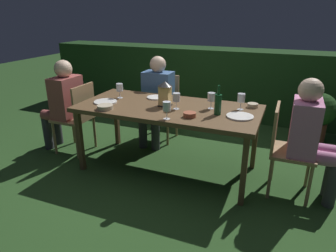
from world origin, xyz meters
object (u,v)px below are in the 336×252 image
at_px(wine_glass_a, 211,98).
at_px(side_table, 221,85).
at_px(dining_table, 168,111).
at_px(wine_glass_d, 120,88).
at_px(person_in_blue, 156,97).
at_px(lantern_centerpiece, 165,92).
at_px(person_in_rust, 63,102).
at_px(wine_glass_b, 167,107).
at_px(bowl_salad, 253,105).
at_px(plate_c, 105,102).
at_px(wine_glass_e, 176,98).
at_px(chair_head_near, 77,115).
at_px(chair_head_far, 286,146).
at_px(chair_side_right_a, 162,104).
at_px(potted_plant_by_hedge, 319,114).
at_px(bowl_olives, 190,115).
at_px(green_bottle_on_table, 218,104).
at_px(person_in_pink, 311,135).
at_px(bowl_bread, 105,107).
at_px(wine_glass_c, 241,99).
at_px(plate_a, 156,97).
at_px(plate_b, 240,116).

distance_m(wine_glass_a, side_table, 2.38).
distance_m(dining_table, wine_glass_d, 0.67).
distance_m(person_in_blue, lantern_centerpiece, 0.79).
height_order(person_in_blue, person_in_rust, same).
bearing_deg(wine_glass_b, bowl_salad, 44.54).
xyz_separation_m(wine_glass_d, plate_c, (-0.05, -0.22, -0.11)).
height_order(wine_glass_d, wine_glass_e, same).
bearing_deg(chair_head_near, side_table, 62.76).
height_order(person_in_blue, side_table, person_in_blue).
height_order(chair_head_far, wine_glass_e, wine_glass_e).
relative_size(chair_side_right_a, lantern_centerpiece, 3.28).
relative_size(wine_glass_a, potted_plant_by_hedge, 0.24).
bearing_deg(chair_head_near, wine_glass_e, -2.21).
bearing_deg(chair_head_far, wine_glass_a, 172.77).
bearing_deg(bowl_olives, green_bottle_on_table, 37.25).
height_order(wine_glass_b, side_table, wine_glass_b).
distance_m(person_in_pink, potted_plant_by_hedge, 1.45).
height_order(plate_c, bowl_bread, bowl_bread).
bearing_deg(bowl_salad, green_bottle_on_table, -127.69).
distance_m(chair_head_far, wine_glass_a, 0.86).
height_order(chair_head_far, wine_glass_a, wine_glass_a).
bearing_deg(plate_c, bowl_salad, 15.78).
bearing_deg(wine_glass_e, plate_c, -174.85).
relative_size(chair_head_far, wine_glass_d, 5.15).
bearing_deg(wine_glass_c, person_in_blue, 158.01).
bearing_deg(side_table, person_in_rust, -120.81).
relative_size(chair_side_right_a, wine_glass_d, 5.15).
xyz_separation_m(person_in_pink, plate_a, (-1.65, 0.25, 0.11)).
xyz_separation_m(wine_glass_c, bowl_olives, (-0.41, -0.41, -0.09)).
xyz_separation_m(green_bottle_on_table, wine_glass_d, (-1.19, 0.16, 0.01)).
bearing_deg(lantern_centerpiece, chair_side_right_a, 115.30).
relative_size(chair_head_far, wine_glass_a, 5.15).
xyz_separation_m(chair_head_far, bowl_bread, (-1.77, -0.33, 0.28)).
xyz_separation_m(person_in_rust, plate_c, (0.71, -0.12, 0.11)).
distance_m(chair_head_near, person_in_rust, 0.25).
height_order(person_in_pink, wine_glass_b, person_in_pink).
relative_size(chair_head_far, plate_c, 3.44).
relative_size(person_in_pink, plate_c, 4.54).
bearing_deg(chair_side_right_a, dining_table, -62.89).
distance_m(person_in_blue, wine_glass_b, 1.19).
bearing_deg(side_table, green_bottle_on_table, -78.17).
distance_m(wine_glass_a, wine_glass_e, 0.36).
xyz_separation_m(lantern_centerpiece, wine_glass_a, (0.48, 0.09, -0.03)).
relative_size(person_in_blue, chair_head_near, 1.32).
relative_size(lantern_centerpiece, plate_c, 1.05).
height_order(green_bottle_on_table, wine_glass_b, green_bottle_on_table).
distance_m(chair_head_far, plate_b, 0.52).
height_order(person_in_blue, lantern_centerpiece, person_in_blue).
xyz_separation_m(plate_b, bowl_bread, (-1.33, -0.28, 0.02)).
height_order(wine_glass_e, bowl_bread, wine_glass_e).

